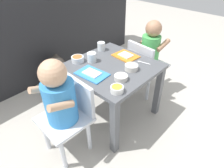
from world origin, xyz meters
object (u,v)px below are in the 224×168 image
Objects in this scene: dog at (56,69)px; water_cup_left at (92,58)px; dining_table at (112,75)px; seated_child_left at (61,100)px; veggie_bowl_far at (131,67)px; seated_child_right at (149,51)px; food_tray_right at (126,56)px; veggie_bowl_near at (78,59)px; cereal_bowl_right_side at (121,77)px; food_tray_left at (92,74)px; cereal_bowl_left_side at (117,89)px; spoon_by_left_tray at (142,62)px; water_cup_right at (101,47)px.

water_cup_left is (0.05, -0.46, 0.27)m from dog.
dining_table is 0.83× the size of seated_child_left.
dining_table is 6.28× the size of veggie_bowl_far.
seated_child_left is 0.51m from veggie_bowl_far.
seated_child_right is 3.60× the size of food_tray_right.
veggie_bowl_far is 1.02× the size of veggie_bowl_near.
veggie_bowl_near is at bearing 145.73° from food_tray_right.
cereal_bowl_right_side reaches higher than food_tray_right.
cereal_bowl_left_side reaches higher than food_tray_left.
water_cup_left reaches higher than spoon_by_left_tray.
seated_child_left is 8.12× the size of cereal_bowl_right_side.
water_cup_left is 0.88× the size of cereal_bowl_left_side.
water_cup_left is 0.75× the size of veggie_bowl_near.
dog is 4.57× the size of veggie_bowl_far.
water_cup_left is 0.79× the size of cereal_bowl_right_side.
water_cup_right is at bearing 98.77° from spoon_by_left_tray.
cereal_bowl_right_side is (-0.04, -0.31, -0.01)m from water_cup_left.
food_tray_left is (-0.62, 0.04, 0.04)m from seated_child_right.
water_cup_right is (-0.32, 0.25, 0.07)m from seated_child_right.
veggie_bowl_near is 1.05× the size of cereal_bowl_right_side.
dog is at bearing 83.03° from food_tray_left.
cereal_bowl_right_side is (-0.09, -0.16, 0.10)m from dining_table.
seated_child_left is 0.75m from dog.
seated_child_right reaches higher than veggie_bowl_near.
veggie_bowl_far and cereal_bowl_left_side have the same top height.
cereal_bowl_right_side is at bearing -84.30° from veggie_bowl_near.
food_tray_right is at bearing 92.78° from spoon_by_left_tray.
dining_table is at bearing 2.72° from seated_child_left.
spoon_by_left_tray is (0.38, 0.09, -0.02)m from cereal_bowl_left_side.
seated_child_right is 0.53m from water_cup_left.
food_tray_right is (0.62, 0.04, 0.03)m from seated_child_left.
water_cup_left is at bearing -84.07° from dog.
veggie_bowl_far reaches higher than dining_table.
food_tray_right is at bearing 171.76° from seated_child_right.
cereal_bowl_left_side is (-0.37, -0.24, 0.01)m from food_tray_right.
cereal_bowl_left_side is at bearing -131.59° from dining_table.
spoon_by_left_tray is at bearing -50.43° from water_cup_left.
cereal_bowl_left_side is (-0.07, -0.45, -0.00)m from veggie_bowl_near.
water_cup_left is at bearing -154.80° from water_cup_right.
dining_table is at bearing -6.03° from food_tray_left.
seated_child_right is 7.36× the size of veggie_bowl_far.
food_tray_left reaches higher than dog.
spoon_by_left_tray is (0.23, -0.28, -0.03)m from water_cup_left.
seated_child_left is at bearing -176.35° from food_tray_right.
dog is 4.92× the size of cereal_bowl_right_side.
seated_child_right is 7.52× the size of veggie_bowl_near.
food_tray_right is 0.15m from spoon_by_left_tray.
cereal_bowl_right_side is 0.27m from spoon_by_left_tray.
seated_child_right is 9.98× the size of water_cup_left.
food_tray_left reaches higher than spoon_by_left_tray.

